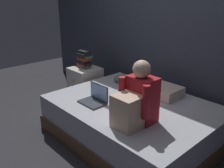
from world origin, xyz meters
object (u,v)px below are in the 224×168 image
Objects in this scene: nightstand at (85,85)px; clothes_pile at (123,82)px; bed at (132,121)px; person_sitting at (136,101)px; laptop at (95,98)px; pillow at (159,90)px; book_stack at (84,59)px.

nightstand is 1.64× the size of clothes_pile.
bed is 0.69m from clothes_pile.
laptop is at bearing 179.55° from person_sitting.
pillow is (0.37, 0.79, 0.01)m from laptop.
pillow is at bearing 64.93° from laptop.
book_stack is 0.82m from clothes_pile.
clothes_pile is (0.78, 0.10, 0.24)m from nightstand.
pillow is (-0.31, 0.79, -0.19)m from person_sitting.
bed is 5.54× the size of clothes_pile.
person_sitting is 0.87m from pillow.
person_sitting is at bearing -43.76° from bed.
laptop is at bearing -73.13° from clothes_pile.
book_stack is at bearing -173.01° from clothes_pile.
nightstand is 0.82m from clothes_pile.
laptop is at bearing -30.43° from book_stack.
bed is at bearing -10.67° from book_stack.
pillow is 1.39m from book_stack.
clothes_pile is at bearing 6.99° from book_stack.
nightstand is at bearing -172.52° from clothes_pile.
person_sitting reaches higher than book_stack.
bed is 0.70m from person_sitting.
pillow is (1.35, 0.21, 0.26)m from nightstand.
pillow is 1.98× the size of book_stack.
nightstand is 1.81m from person_sitting.
laptop reaches higher than nightstand.
pillow is 1.55× the size of clothes_pile.
laptop is 0.57× the size of pillow.
laptop reaches higher than clothes_pile.
pillow is at bearing 8.81° from nightstand.
nightstand is (-1.30, 0.24, 0.05)m from bed.
laptop is 0.89× the size of clothes_pile.
person_sitting reaches higher than pillow.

